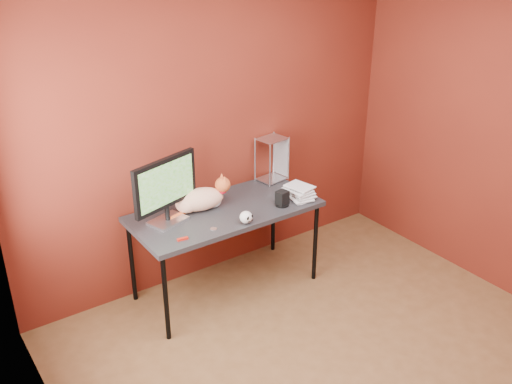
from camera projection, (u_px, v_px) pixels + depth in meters
room at (371, 182)px, 3.27m from camera, size 3.52×3.52×2.61m
desk at (225, 215)px, 4.53m from camera, size 1.50×0.70×0.75m
monitor at (166, 188)px, 4.19m from camera, size 0.58×0.26×0.51m
cat at (201, 199)px, 4.47m from camera, size 0.57×0.27×0.27m
skull_mug at (246, 217)px, 4.28m from camera, size 0.10×0.10×0.10m
speaker at (282, 199)px, 4.54m from camera, size 0.11×0.11×0.13m
book_stack at (293, 135)px, 4.43m from camera, size 0.21×0.25×1.11m
wire_rack at (272, 159)px, 4.95m from camera, size 0.25×0.22×0.39m
pocket_knife at (183, 239)px, 4.06m from camera, size 0.08×0.03×0.02m
black_gadget at (248, 214)px, 4.40m from camera, size 0.05×0.04×0.02m
washer at (214, 229)px, 4.21m from camera, size 0.05×0.05×0.00m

